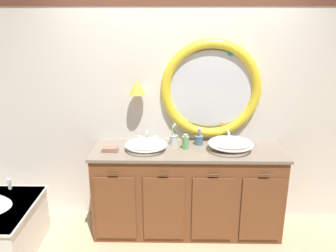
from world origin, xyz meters
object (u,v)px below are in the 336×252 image
sink_basin_left (146,145)px  sink_basin_right (231,144)px  soap_dispenser (185,142)px  toothbrush_holder_right (199,140)px  folded_hand_towel (110,149)px  toothbrush_holder_left (174,139)px

sink_basin_left → sink_basin_right: 0.84m
soap_dispenser → toothbrush_holder_right: bearing=39.7°
sink_basin_right → soap_dispenser: 0.45m
soap_dispenser → folded_hand_towel: size_ratio=0.98×
sink_basin_left → soap_dispenser: size_ratio=2.59×
soap_dispenser → folded_hand_towel: (-0.75, -0.07, -0.05)m
sink_basin_left → sink_basin_right: (0.84, 0.00, 0.02)m
sink_basin_left → folded_hand_towel: size_ratio=2.55×
toothbrush_holder_right → folded_hand_towel: (-0.89, -0.19, -0.04)m
sink_basin_right → folded_hand_towel: bearing=-178.4°
sink_basin_left → sink_basin_right: bearing=0.0°
sink_basin_left → soap_dispenser: (0.39, 0.04, 0.02)m
toothbrush_holder_left → toothbrush_holder_right: (0.26, 0.00, -0.00)m
toothbrush_holder_left → soap_dispenser: size_ratio=1.39×
sink_basin_right → folded_hand_towel: (-1.19, -0.03, -0.05)m
soap_dispenser → toothbrush_holder_left: bearing=135.3°
sink_basin_left → toothbrush_holder_right: 0.56m
soap_dispenser → folded_hand_towel: bearing=-174.3°
toothbrush_holder_right → sink_basin_left: bearing=-163.3°
sink_basin_right → folded_hand_towel: sink_basin_right is taller
sink_basin_right → soap_dispenser: soap_dispenser is taller
toothbrush_holder_left → folded_hand_towel: 0.66m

